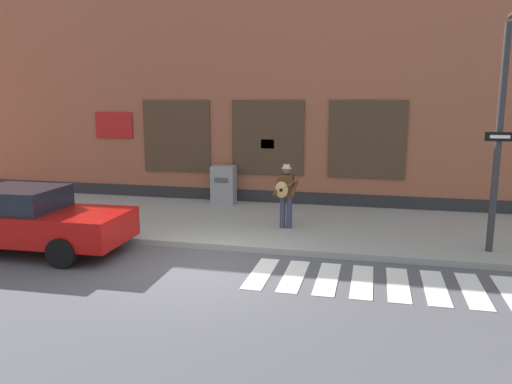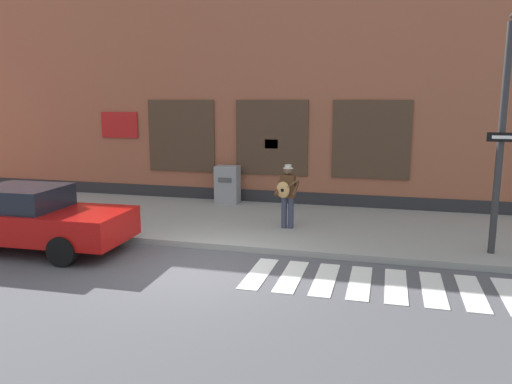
% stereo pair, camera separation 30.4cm
% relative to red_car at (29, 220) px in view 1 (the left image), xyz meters
% --- Properties ---
extents(ground_plane, '(160.00, 160.00, 0.00)m').
position_rel_red_car_xyz_m(ground_plane, '(4.39, -0.25, -0.77)').
color(ground_plane, '#4C4C51').
extents(sidewalk, '(28.00, 5.12, 0.15)m').
position_rel_red_car_xyz_m(sidewalk, '(4.39, 3.64, -0.69)').
color(sidewalk, gray).
rests_on(sidewalk, ground).
extents(building_backdrop, '(28.00, 4.06, 7.13)m').
position_rel_red_car_xyz_m(building_backdrop, '(4.39, 8.19, 2.79)').
color(building_backdrop, '#99563D').
rests_on(building_backdrop, ground).
extents(crosswalk, '(5.20, 1.90, 0.01)m').
position_rel_red_car_xyz_m(crosswalk, '(8.02, -0.22, -0.76)').
color(crosswalk, silver).
rests_on(crosswalk, ground).
extents(red_car, '(4.65, 2.08, 1.53)m').
position_rel_red_car_xyz_m(red_car, '(0.00, 0.00, 0.00)').
color(red_car, '#B20F0C').
rests_on(red_car, ground).
extents(busker, '(0.71, 0.55, 1.71)m').
position_rel_red_car_xyz_m(busker, '(5.56, 2.99, 0.35)').
color(busker, '#33384C').
rests_on(busker, sidewalk).
extents(utility_box, '(0.77, 0.55, 1.24)m').
position_rel_red_car_xyz_m(utility_box, '(3.00, 5.75, 0.00)').
color(utility_box, gray).
rests_on(utility_box, sidewalk).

